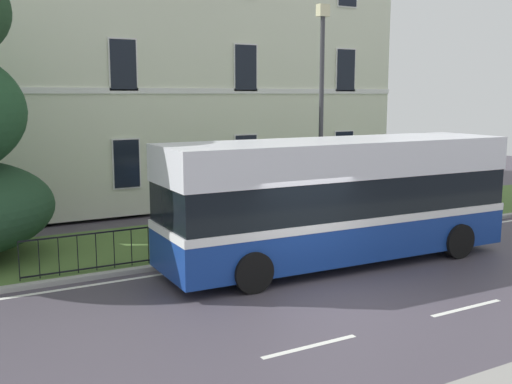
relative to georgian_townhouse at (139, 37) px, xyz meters
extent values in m
cube|color=#453F49|center=(-1.03, -15.95, -6.98)|extent=(60.00, 56.00, 0.06)
cube|color=silver|center=(-1.03, -12.30, -6.95)|extent=(54.00, 0.14, 0.01)
cube|color=silver|center=(-3.03, -17.75, -6.95)|extent=(2.00, 0.12, 0.01)
cube|color=silver|center=(0.97, -17.75, -6.95)|extent=(2.00, 0.12, 0.01)
cube|color=#9E9E99|center=(-1.03, -11.83, -6.89)|extent=(57.00, 0.24, 0.12)
cube|color=#4E6F33|center=(-1.03, -9.38, -6.89)|extent=(57.00, 4.66, 0.12)
cube|color=silver|center=(0.00, 0.00, -1.21)|extent=(19.32, 10.60, 11.23)
cube|color=white|center=(0.00, -5.32, -2.37)|extent=(19.32, 0.06, 0.20)
cube|color=#2D333D|center=(0.00, -5.33, -5.73)|extent=(1.10, 0.06, 2.20)
cube|color=white|center=(-2.41, -5.33, -4.93)|extent=(1.03, 0.04, 1.80)
cube|color=black|center=(-2.41, -5.35, -4.93)|extent=(0.93, 0.03, 1.70)
cube|color=white|center=(2.41, -5.33, -4.93)|extent=(1.03, 0.04, 1.80)
cube|color=black|center=(2.41, -5.35, -4.93)|extent=(0.93, 0.03, 1.70)
cube|color=white|center=(7.24, -5.33, -4.93)|extent=(1.03, 0.04, 1.80)
cube|color=black|center=(7.24, -5.35, -4.93)|extent=(0.93, 0.03, 1.70)
cube|color=white|center=(-2.41, -5.33, -1.47)|extent=(1.03, 0.04, 1.80)
cube|color=black|center=(-2.41, -5.35, -1.47)|extent=(0.93, 0.03, 1.70)
cube|color=white|center=(2.41, -5.33, -1.47)|extent=(1.03, 0.04, 1.80)
cube|color=black|center=(2.41, -5.35, -1.47)|extent=(0.93, 0.03, 1.70)
cube|color=white|center=(7.24, -5.33, -1.47)|extent=(1.03, 0.04, 1.80)
cube|color=black|center=(7.24, -5.35, -1.47)|extent=(0.93, 0.03, 1.70)
cube|color=black|center=(0.00, -11.55, -5.88)|extent=(14.02, 0.04, 0.04)
cube|color=black|center=(0.00, -11.55, -6.75)|extent=(14.02, 0.04, 0.04)
cylinder|color=black|center=(-7.01, -11.55, -6.35)|extent=(0.02, 0.02, 0.95)
cylinder|color=black|center=(-6.56, -11.55, -6.35)|extent=(0.02, 0.02, 0.95)
cylinder|color=black|center=(-6.10, -11.55, -6.35)|extent=(0.02, 0.02, 0.95)
cylinder|color=black|center=(-5.65, -11.55, -6.35)|extent=(0.02, 0.02, 0.95)
cylinder|color=black|center=(-5.20, -11.55, -6.35)|extent=(0.02, 0.02, 0.95)
cylinder|color=black|center=(-4.75, -11.55, -6.35)|extent=(0.02, 0.02, 0.95)
cylinder|color=black|center=(-4.30, -11.55, -6.35)|extent=(0.02, 0.02, 0.95)
cylinder|color=black|center=(-3.84, -11.55, -6.35)|extent=(0.02, 0.02, 0.95)
cylinder|color=black|center=(-3.39, -11.55, -6.35)|extent=(0.02, 0.02, 0.95)
cylinder|color=black|center=(-2.94, -11.55, -6.35)|extent=(0.02, 0.02, 0.95)
cylinder|color=black|center=(-2.49, -11.55, -6.35)|extent=(0.02, 0.02, 0.95)
cylinder|color=black|center=(-2.03, -11.55, -6.35)|extent=(0.02, 0.02, 0.95)
cylinder|color=black|center=(-1.58, -11.55, -6.35)|extent=(0.02, 0.02, 0.95)
cylinder|color=black|center=(-1.13, -11.55, -6.35)|extent=(0.02, 0.02, 0.95)
cylinder|color=black|center=(-0.68, -11.55, -6.35)|extent=(0.02, 0.02, 0.95)
cylinder|color=black|center=(-0.23, -11.55, -6.35)|extent=(0.02, 0.02, 0.95)
cylinder|color=black|center=(0.23, -11.55, -6.35)|extent=(0.02, 0.02, 0.95)
cylinder|color=black|center=(0.68, -11.55, -6.35)|extent=(0.02, 0.02, 0.95)
cylinder|color=black|center=(1.13, -11.55, -6.35)|extent=(0.02, 0.02, 0.95)
cylinder|color=black|center=(1.58, -11.55, -6.35)|extent=(0.02, 0.02, 0.95)
cylinder|color=black|center=(2.03, -11.55, -6.35)|extent=(0.02, 0.02, 0.95)
cylinder|color=black|center=(2.49, -11.55, -6.35)|extent=(0.02, 0.02, 0.95)
cylinder|color=black|center=(2.94, -11.55, -6.35)|extent=(0.02, 0.02, 0.95)
cylinder|color=black|center=(3.39, -11.55, -6.35)|extent=(0.02, 0.02, 0.95)
cylinder|color=black|center=(3.84, -11.55, -6.35)|extent=(0.02, 0.02, 0.95)
cylinder|color=black|center=(4.30, -11.55, -6.35)|extent=(0.02, 0.02, 0.95)
cylinder|color=black|center=(4.75, -11.55, -6.35)|extent=(0.02, 0.02, 0.95)
cylinder|color=black|center=(5.20, -11.55, -6.35)|extent=(0.02, 0.02, 0.95)
cylinder|color=black|center=(5.65, -11.55, -6.35)|extent=(0.02, 0.02, 0.95)
cylinder|color=black|center=(6.10, -11.55, -6.35)|extent=(0.02, 0.02, 0.95)
cylinder|color=black|center=(6.56, -11.55, -6.35)|extent=(0.02, 0.02, 0.95)
cylinder|color=black|center=(7.01, -11.55, -6.35)|extent=(0.02, 0.02, 0.95)
cube|color=navy|center=(0.75, -13.55, -6.14)|extent=(9.71, 2.77, 1.09)
cube|color=white|center=(0.75, -13.55, -5.64)|extent=(9.73, 2.79, 0.20)
cube|color=black|center=(0.75, -13.55, -5.09)|extent=(9.63, 2.73, 1.03)
cube|color=silver|center=(0.75, -13.55, -4.12)|extent=(9.71, 2.77, 0.91)
cube|color=black|center=(5.58, -13.70, -5.14)|extent=(0.13, 2.08, 0.95)
cube|color=black|center=(5.58, -13.70, -4.16)|extent=(0.12, 1.78, 0.58)
cylinder|color=silver|center=(5.61, -12.91, -6.47)|extent=(0.05, 0.20, 0.20)
cylinder|color=silver|center=(5.56, -14.49, -6.47)|extent=(0.05, 0.20, 0.20)
cylinder|color=black|center=(3.96, -12.46, -6.47)|extent=(0.97, 0.33, 0.96)
cylinder|color=black|center=(3.89, -14.83, -6.47)|extent=(0.97, 0.33, 0.96)
cylinder|color=black|center=(-2.40, -12.26, -6.47)|extent=(0.97, 0.33, 0.96)
cylinder|color=black|center=(-2.47, -14.63, -6.47)|extent=(0.97, 0.33, 0.96)
cylinder|color=#333338|center=(2.12, -10.78, -3.50)|extent=(0.14, 0.14, 6.65)
cube|color=beige|center=(2.12, -10.78, 0.00)|extent=(0.36, 0.24, 0.36)
camera|label=1|loc=(-8.89, -26.15, -2.49)|focal=42.35mm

